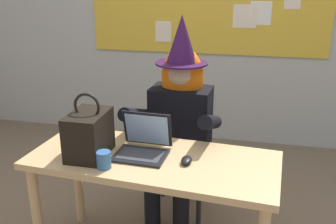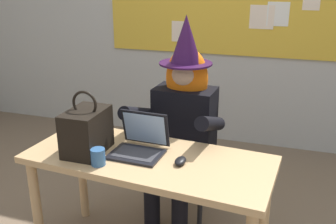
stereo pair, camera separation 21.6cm
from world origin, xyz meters
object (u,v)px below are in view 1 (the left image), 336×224
at_px(desk_main, 153,173).
at_px(chair_at_desk, 182,145).
at_px(laptop, 143,145).
at_px(computer_mouse, 186,160).
at_px(person_costumed, 179,114).
at_px(coffee_mug, 104,160).
at_px(handbag, 89,134).

distance_m(desk_main, chair_at_desk, 0.67).
distance_m(laptop, computer_mouse, 0.28).
relative_size(person_costumed, computer_mouse, 14.18).
height_order(desk_main, chair_at_desk, chair_at_desk).
height_order(chair_at_desk, coffee_mug, chair_at_desk).
height_order(computer_mouse, coffee_mug, coffee_mug).
height_order(chair_at_desk, person_costumed, person_costumed).
bearing_deg(desk_main, person_costumed, 85.04).
xyz_separation_m(desk_main, coffee_mug, (-0.23, -0.18, 0.15)).
bearing_deg(computer_mouse, desk_main, 172.27).
height_order(desk_main, laptop, laptop).
distance_m(chair_at_desk, computer_mouse, 0.75).
relative_size(laptop, coffee_mug, 3.27).
distance_m(computer_mouse, handbag, 0.58).
relative_size(person_costumed, handbag, 3.90).
relative_size(chair_at_desk, computer_mouse, 8.72).
bearing_deg(handbag, desk_main, 8.08).
distance_m(person_costumed, handbag, 0.72).
height_order(desk_main, coffee_mug, coffee_mug).
height_order(chair_at_desk, handbag, handbag).
relative_size(desk_main, person_costumed, 1.00).
relative_size(person_costumed, coffee_mug, 15.52).
bearing_deg(handbag, computer_mouse, 2.26).
distance_m(laptop, coffee_mug, 0.27).
bearing_deg(handbag, coffee_mug, -43.47).
height_order(desk_main, person_costumed, person_costumed).
bearing_deg(coffee_mug, computer_mouse, 19.60).
bearing_deg(desk_main, coffee_mug, -141.16).
distance_m(desk_main, coffee_mug, 0.32).
bearing_deg(laptop, person_costumed, 79.69).
bearing_deg(computer_mouse, laptop, 166.05).
bearing_deg(handbag, chair_at_desk, 60.07).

